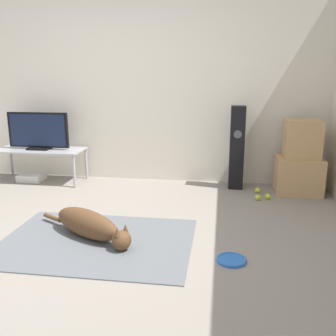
{
  "coord_description": "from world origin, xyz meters",
  "views": [
    {
      "loc": [
        1.22,
        -2.87,
        1.43
      ],
      "look_at": [
        0.67,
        0.96,
        0.45
      ],
      "focal_mm": 40.0,
      "sensor_mm": 36.0,
      "label": 1
    }
  ],
  "objects_px": {
    "floor_speaker": "(237,148)",
    "game_console": "(32,177)",
    "frisbee": "(231,260)",
    "cardboard_box_upper": "(303,139)",
    "tennis_ball_by_boxes": "(268,196)",
    "cardboard_box_lower": "(298,176)",
    "dog": "(90,225)",
    "tv": "(38,131)",
    "tennis_ball_loose_on_carpet": "(258,198)",
    "tv_stand": "(40,152)",
    "tennis_ball_near_speaker": "(258,190)"
  },
  "relations": [
    {
      "from": "floor_speaker",
      "to": "game_console",
      "type": "xyz_separation_m",
      "value": [
        -2.76,
        -0.07,
        -0.48
      ]
    },
    {
      "from": "frisbee",
      "to": "cardboard_box_upper",
      "type": "relative_size",
      "value": 0.51
    },
    {
      "from": "game_console",
      "to": "frisbee",
      "type": "bearing_deg",
      "value": -35.7
    },
    {
      "from": "tennis_ball_by_boxes",
      "to": "cardboard_box_lower",
      "type": "bearing_deg",
      "value": 38.14
    },
    {
      "from": "dog",
      "to": "floor_speaker",
      "type": "relative_size",
      "value": 0.97
    },
    {
      "from": "cardboard_box_lower",
      "to": "tv",
      "type": "bearing_deg",
      "value": 179.3
    },
    {
      "from": "tv",
      "to": "tennis_ball_loose_on_carpet",
      "type": "distance_m",
      "value": 2.95
    },
    {
      "from": "tennis_ball_loose_on_carpet",
      "to": "game_console",
      "type": "height_order",
      "value": "game_console"
    },
    {
      "from": "cardboard_box_upper",
      "to": "tennis_ball_by_boxes",
      "type": "bearing_deg",
      "value": -142.38
    },
    {
      "from": "dog",
      "to": "cardboard_box_upper",
      "type": "distance_m",
      "value": 2.71
    },
    {
      "from": "dog",
      "to": "floor_speaker",
      "type": "xyz_separation_m",
      "value": [
        1.32,
        1.75,
        0.39
      ]
    },
    {
      "from": "frisbee",
      "to": "cardboard_box_upper",
      "type": "xyz_separation_m",
      "value": [
        0.85,
        1.88,
        0.66
      ]
    },
    {
      "from": "tv_stand",
      "to": "tennis_ball_by_boxes",
      "type": "relative_size",
      "value": 17.85
    },
    {
      "from": "floor_speaker",
      "to": "tv",
      "type": "bearing_deg",
      "value": -178.46
    },
    {
      "from": "tv",
      "to": "game_console",
      "type": "relative_size",
      "value": 2.51
    },
    {
      "from": "tv",
      "to": "tennis_ball_by_boxes",
      "type": "height_order",
      "value": "tv"
    },
    {
      "from": "floor_speaker",
      "to": "game_console",
      "type": "distance_m",
      "value": 2.8
    },
    {
      "from": "dog",
      "to": "tennis_ball_loose_on_carpet",
      "type": "bearing_deg",
      "value": 39.33
    },
    {
      "from": "tv_stand",
      "to": "tennis_ball_near_speaker",
      "type": "distance_m",
      "value": 2.9
    },
    {
      "from": "dog",
      "to": "floor_speaker",
      "type": "distance_m",
      "value": 2.23
    },
    {
      "from": "cardboard_box_lower",
      "to": "floor_speaker",
      "type": "xyz_separation_m",
      "value": [
        -0.75,
        0.11,
        0.3
      ]
    },
    {
      "from": "tv_stand",
      "to": "tv",
      "type": "bearing_deg",
      "value": 90.0
    },
    {
      "from": "cardboard_box_upper",
      "to": "game_console",
      "type": "distance_m",
      "value": 3.58
    },
    {
      "from": "dog",
      "to": "cardboard_box_upper",
      "type": "xyz_separation_m",
      "value": [
        2.08,
        1.65,
        0.54
      ]
    },
    {
      "from": "dog",
      "to": "tennis_ball_by_boxes",
      "type": "relative_size",
      "value": 15.39
    },
    {
      "from": "frisbee",
      "to": "game_console",
      "type": "distance_m",
      "value": 3.3
    },
    {
      "from": "frisbee",
      "to": "cardboard_box_upper",
      "type": "height_order",
      "value": "cardboard_box_upper"
    },
    {
      "from": "tennis_ball_near_speaker",
      "to": "tennis_ball_loose_on_carpet",
      "type": "xyz_separation_m",
      "value": [
        -0.02,
        -0.29,
        0.0
      ]
    },
    {
      "from": "tv",
      "to": "game_console",
      "type": "bearing_deg",
      "value": 178.55
    },
    {
      "from": "dog",
      "to": "game_console",
      "type": "height_order",
      "value": "dog"
    },
    {
      "from": "frisbee",
      "to": "floor_speaker",
      "type": "distance_m",
      "value": 2.06
    },
    {
      "from": "tv_stand",
      "to": "tv",
      "type": "height_order",
      "value": "tv"
    },
    {
      "from": "frisbee",
      "to": "floor_speaker",
      "type": "relative_size",
      "value": 0.22
    },
    {
      "from": "cardboard_box_lower",
      "to": "game_console",
      "type": "xyz_separation_m",
      "value": [
        -3.51,
        0.05,
        -0.18
      ]
    },
    {
      "from": "dog",
      "to": "frisbee",
      "type": "distance_m",
      "value": 1.26
    },
    {
      "from": "cardboard_box_lower",
      "to": "tennis_ball_loose_on_carpet",
      "type": "height_order",
      "value": "cardboard_box_lower"
    },
    {
      "from": "game_console",
      "to": "floor_speaker",
      "type": "bearing_deg",
      "value": 1.37
    },
    {
      "from": "tv_stand",
      "to": "game_console",
      "type": "relative_size",
      "value": 3.57
    },
    {
      "from": "dog",
      "to": "tennis_ball_loose_on_carpet",
      "type": "distance_m",
      "value": 2.03
    },
    {
      "from": "cardboard_box_lower",
      "to": "tennis_ball_by_boxes",
      "type": "height_order",
      "value": "cardboard_box_lower"
    },
    {
      "from": "tv",
      "to": "cardboard_box_upper",
      "type": "bearing_deg",
      "value": -0.6
    },
    {
      "from": "floor_speaker",
      "to": "tv",
      "type": "distance_m",
      "value": 2.61
    },
    {
      "from": "cardboard_box_upper",
      "to": "tennis_ball_near_speaker",
      "type": "height_order",
      "value": "cardboard_box_upper"
    },
    {
      "from": "floor_speaker",
      "to": "tennis_ball_loose_on_carpet",
      "type": "relative_size",
      "value": 15.88
    },
    {
      "from": "dog",
      "to": "tv_stand",
      "type": "height_order",
      "value": "tv_stand"
    },
    {
      "from": "cardboard_box_lower",
      "to": "tennis_ball_near_speaker",
      "type": "distance_m",
      "value": 0.52
    },
    {
      "from": "cardboard_box_lower",
      "to": "tv_stand",
      "type": "xyz_separation_m",
      "value": [
        -3.35,
        0.04,
        0.18
      ]
    },
    {
      "from": "tv_stand",
      "to": "tennis_ball_by_boxes",
      "type": "distance_m",
      "value": 3.01
    },
    {
      "from": "tv",
      "to": "tennis_ball_by_boxes",
      "type": "bearing_deg",
      "value": -6.55
    },
    {
      "from": "dog",
      "to": "tennis_ball_near_speaker",
      "type": "distance_m",
      "value": 2.24
    }
  ]
}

